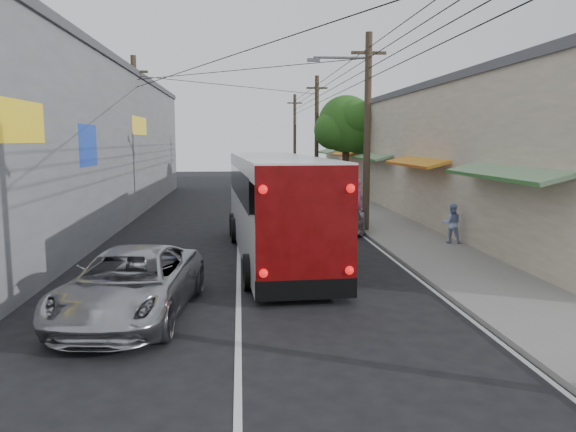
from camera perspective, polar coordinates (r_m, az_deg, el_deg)
name	(u,v)px	position (r m, az deg, el deg)	size (l,w,h in m)	color
ground	(238,356)	(10.19, -5.08, -14.03)	(120.00, 120.00, 0.00)	black
sidewalk	(360,210)	(30.39, 7.36, 0.61)	(3.00, 80.00, 0.12)	slate
building_right	(431,151)	(33.31, 14.33, 6.39)	(7.09, 40.00, 6.25)	beige
building_left	(57,143)	(28.77, -22.40, 6.88)	(7.20, 36.00, 7.25)	gray
utility_poles	(297,134)	(29.95, 0.97, 8.37)	(11.80, 45.28, 8.00)	#473828
street_tree	(347,126)	(36.14, 6.03, 9.08)	(4.40, 4.00, 6.60)	#3F2B19
coach_bus	(275,205)	(18.11, -1.30, 1.11)	(3.15, 11.45, 3.27)	white
jeepney	(131,284)	(12.49, -15.69, -6.69)	(2.40, 5.21, 1.45)	#ABAAB1
parked_suv	(326,207)	(24.50, 3.90, 0.95)	(2.53, 6.21, 1.80)	gray
parked_car_mid	(299,188)	(35.66, 1.12, 2.88)	(1.85, 4.60, 1.57)	#252429
parked_car_far	(306,184)	(38.87, 1.81, 3.30)	(1.69, 4.86, 1.60)	black
pedestrian_near	(356,199)	(26.02, 6.96, 1.68)	(0.69, 0.45, 1.90)	#CE6DA1
pedestrian_far	(452,223)	(20.87, 16.31, -0.72)	(0.69, 0.53, 1.41)	#94A7D7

